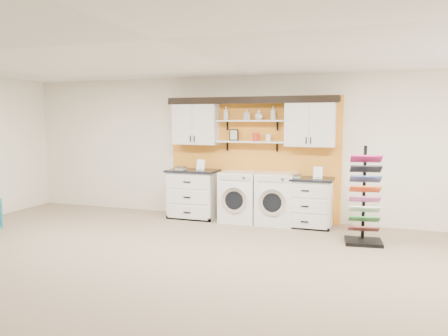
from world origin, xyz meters
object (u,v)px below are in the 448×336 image
at_px(washer, 240,197).
at_px(dryer, 276,199).
at_px(base_cabinet_left, 193,194).
at_px(base_cabinet_right, 307,202).
at_px(sample_rack, 364,212).

distance_m(washer, dryer, 0.72).
bearing_deg(base_cabinet_left, dryer, -0.11).
relative_size(base_cabinet_right, washer, 0.96).
relative_size(base_cabinet_right, dryer, 0.95).
height_order(base_cabinet_right, washer, washer).
relative_size(base_cabinet_right, sample_rack, 0.60).
relative_size(washer, sample_rack, 0.62).
bearing_deg(base_cabinet_right, washer, -179.85).
relative_size(base_cabinet_left, base_cabinet_right, 1.07).
relative_size(base_cabinet_left, dryer, 1.02).
height_order(base_cabinet_right, sample_rack, sample_rack).
xyz_separation_m(base_cabinet_left, washer, (0.96, -0.00, -0.00)).
bearing_deg(base_cabinet_left, sample_rack, -14.22).
xyz_separation_m(base_cabinet_left, base_cabinet_right, (2.26, 0.00, -0.03)).
bearing_deg(sample_rack, dryer, 146.10).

